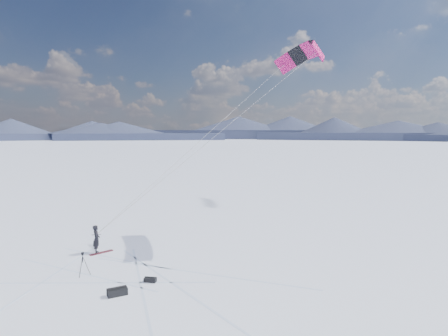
{
  "coord_description": "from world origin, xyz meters",
  "views": [
    {
      "loc": [
        5.38,
        -18.64,
        7.62
      ],
      "look_at": [
        6.9,
        6.14,
        5.13
      ],
      "focal_mm": 30.0,
      "sensor_mm": 36.0,
      "label": 1
    }
  ],
  "objects": [
    {
      "name": "ground",
      "position": [
        0.0,
        0.0,
        0.0
      ],
      "size": [
        1800.0,
        1800.0,
        0.0
      ],
      "primitive_type": "plane",
      "color": "white"
    },
    {
      "name": "snowboard",
      "position": [
        -0.88,
        4.49,
        0.02
      ],
      "size": [
        1.31,
        1.17,
        0.04
      ],
      "primitive_type": "cube",
      "rotation": [
        0.0,
        0.0,
        0.7
      ],
      "color": "maroon",
      "rests_on": "ground"
    },
    {
      "name": "power_kite",
      "position": [
        12.5,
        7.68,
        12.82
      ],
      "size": [
        14.98,
        6.04,
        12.57
      ],
      "color": "#B1105B",
      "rests_on": "ground"
    },
    {
      "name": "gear_bag_a",
      "position": [
        1.46,
        -1.7,
        0.18
      ],
      "size": [
        0.99,
        0.75,
        0.4
      ],
      "rotation": [
        0.0,
        0.0,
        0.42
      ],
      "color": "black",
      "rests_on": "ground"
    },
    {
      "name": "snowkiter",
      "position": [
        -1.16,
        4.5,
        0.0
      ],
      "size": [
        0.6,
        0.75,
        1.77
      ],
      "primitive_type": "imported",
      "rotation": [
        0.0,
        0.0,
        1.89
      ],
      "color": "black",
      "rests_on": "ground"
    },
    {
      "name": "gear_bag_b",
      "position": [
        2.78,
        -0.24,
        0.12
      ],
      "size": [
        0.65,
        0.41,
        0.27
      ],
      "rotation": [
        0.0,
        0.0,
        -0.22
      ],
      "color": "black",
      "rests_on": "ground"
    },
    {
      "name": "tripod",
      "position": [
        -0.87,
        0.84,
        0.82
      ],
      "size": [
        0.64,
        0.64,
        1.26
      ],
      "rotation": [
        0.0,
        0.0,
        0.25
      ],
      "color": "black",
      "rests_on": "ground"
    },
    {
      "name": "snow_tracks",
      "position": [
        0.33,
        0.01,
        0.0
      ],
      "size": [
        17.62,
        10.25,
        0.01
      ],
      "color": "#ACBFE0",
      "rests_on": "ground"
    },
    {
      "name": "horizon_hills",
      "position": [
        -0.0,
        0.0,
        4.1
      ],
      "size": [
        704.0,
        705.94,
        9.59
      ],
      "color": "#1E233F",
      "rests_on": "ground"
    }
  ]
}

